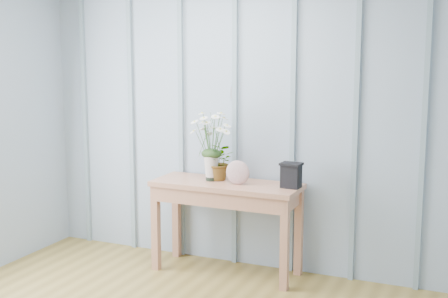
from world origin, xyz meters
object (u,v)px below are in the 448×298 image
at_px(daisy_vase, 211,137).
at_px(carved_box, 291,175).
at_px(sideboard, 226,196).
at_px(felt_disc_vessel, 238,173).

xyz_separation_m(daisy_vase, carved_box, (0.67, 0.01, -0.26)).
bearing_deg(carved_box, sideboard, -176.81).
distance_m(daisy_vase, carved_box, 0.72).
bearing_deg(sideboard, felt_disc_vessel, -17.58).
bearing_deg(daisy_vase, felt_disc_vessel, -12.18).
distance_m(sideboard, carved_box, 0.57).
bearing_deg(felt_disc_vessel, carved_box, 5.23).
bearing_deg(sideboard, carved_box, 3.19).
distance_m(felt_disc_vessel, carved_box, 0.42).
bearing_deg(daisy_vase, carved_box, 0.85).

